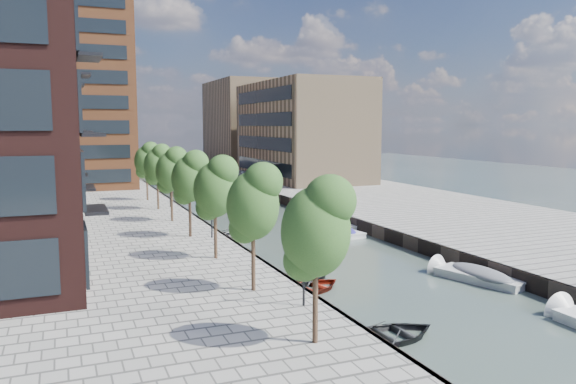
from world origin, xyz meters
TOP-DOWN VIEW (x-y plane):
  - water at (0.00, 40.00)m, footprint 300.00×300.00m
  - quay_right at (16.00, 40.00)m, footprint 20.00×140.00m
  - quay_wall_left at (-6.10, 40.00)m, footprint 0.25×140.00m
  - quay_wall_right at (6.10, 40.00)m, footprint 0.25×140.00m
  - far_closure at (0.00, 100.00)m, footprint 80.00×40.00m
  - apartment_block at (-20.00, 30.00)m, footprint 8.00×38.00m
  - tower at (-17.00, 65.00)m, footprint 18.00×18.00m
  - tan_block_near at (16.00, 62.00)m, footprint 12.00×25.00m
  - tan_block_far at (16.00, 88.00)m, footprint 12.00×20.00m
  - bridge at (0.00, 72.00)m, footprint 13.00×6.00m
  - tree_0 at (-8.50, 4.00)m, footprint 2.50×2.50m
  - tree_1 at (-8.50, 11.00)m, footprint 2.50×2.50m
  - tree_2 at (-8.50, 18.00)m, footprint 2.50×2.50m
  - tree_3 at (-8.50, 25.00)m, footprint 2.50×2.50m
  - tree_4 at (-8.50, 32.00)m, footprint 2.50×2.50m
  - tree_5 at (-8.50, 39.00)m, footprint 2.50×2.50m
  - tree_6 at (-8.50, 46.00)m, footprint 2.50×2.50m
  - lamp_0 at (-7.20, 8.00)m, footprint 0.24×0.24m
  - lamp_1 at (-7.20, 24.00)m, footprint 0.24×0.24m
  - lamp_2 at (-7.20, 40.00)m, footprint 0.24×0.24m
  - sloop_0 at (-4.32, 14.62)m, footprint 5.35×4.72m
  - sloop_1 at (-4.41, 5.34)m, footprint 4.53×3.41m
  - sloop_2 at (-4.68, 12.87)m, footprint 4.81×4.08m
  - sloop_3 at (-5.00, 26.33)m, footprint 5.58×4.45m
  - sloop_4 at (-4.82, 27.51)m, footprint 5.23×3.83m
  - motorboat_1 at (4.90, 11.39)m, footprint 3.56×5.91m
  - motorboat_3 at (4.01, 26.52)m, footprint 2.30×4.98m
  - motorboat_4 at (5.13, 29.61)m, footprint 1.76×4.88m
  - car at (7.50, 63.02)m, footprint 2.44×4.50m

SIDE VIEW (x-z plane):
  - water at x=0.00m, z-range 0.00..0.00m
  - sloop_0 at x=-4.32m, z-range -0.46..0.46m
  - sloop_1 at x=-4.41m, z-range -0.44..0.44m
  - sloop_2 at x=-4.68m, z-range -0.42..0.42m
  - sloop_3 at x=-5.00m, z-range -0.52..0.52m
  - sloop_4 at x=-4.82m, z-range -0.53..0.53m
  - motorboat_3 at x=4.01m, z-range -0.60..0.99m
  - motorboat_4 at x=5.13m, z-range -0.61..1.01m
  - motorboat_1 at x=4.90m, z-range -0.71..1.16m
  - quay_right at x=16.00m, z-range 0.00..1.00m
  - quay_wall_left at x=-6.10m, z-range 0.00..1.00m
  - quay_wall_right at x=6.10m, z-range 0.00..1.00m
  - far_closure at x=0.00m, z-range 0.00..1.00m
  - bridge at x=0.00m, z-range 0.74..2.04m
  - car at x=7.50m, z-range 1.00..2.45m
  - lamp_0 at x=-7.20m, z-range 1.45..5.57m
  - lamp_1 at x=-7.20m, z-range 1.45..5.57m
  - lamp_2 at x=-7.20m, z-range 1.45..5.57m
  - tree_0 at x=-8.50m, z-range 2.33..8.28m
  - tree_1 at x=-8.50m, z-range 2.33..8.28m
  - tree_2 at x=-8.50m, z-range 2.33..8.28m
  - tree_3 at x=-8.50m, z-range 2.33..8.28m
  - tree_4 at x=-8.50m, z-range 2.33..8.28m
  - tree_5 at x=-8.50m, z-range 2.33..8.28m
  - tree_6 at x=-8.50m, z-range 2.33..8.28m
  - apartment_block at x=-20.00m, z-range 1.00..15.00m
  - tan_block_near at x=16.00m, z-range 1.00..15.00m
  - tan_block_far at x=16.00m, z-range 1.00..17.00m
  - tower at x=-17.00m, z-range 1.00..31.00m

